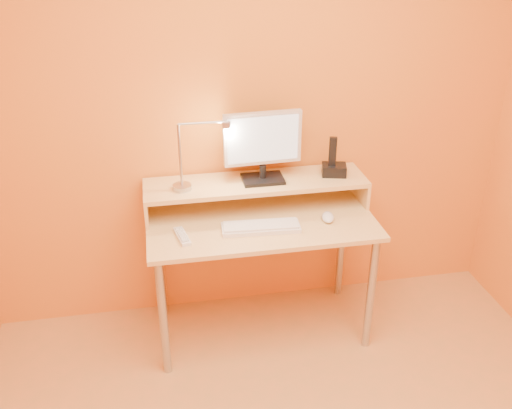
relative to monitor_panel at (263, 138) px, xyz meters
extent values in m
cube|color=orange|center=(-0.04, 0.16, 0.13)|extent=(3.00, 0.04, 2.50)
cylinder|color=#A7A7AF|center=(-0.59, -0.41, -0.77)|extent=(0.04, 0.04, 0.69)
cylinder|color=#A7A7AF|center=(0.51, -0.41, -0.77)|extent=(0.04, 0.04, 0.69)
cylinder|color=#A7A7AF|center=(-0.59, 0.09, -0.77)|extent=(0.04, 0.04, 0.69)
cylinder|color=#A7A7AF|center=(0.51, 0.09, -0.77)|extent=(0.04, 0.04, 0.69)
cube|color=#ECB97A|center=(-0.04, -0.16, -0.41)|extent=(1.20, 0.60, 0.02)
cube|color=#ECB97A|center=(-0.63, -0.01, -0.33)|extent=(0.02, 0.30, 0.14)
cube|color=#ECB97A|center=(0.55, -0.01, -0.33)|extent=(0.02, 0.30, 0.14)
cube|color=#ECB97A|center=(-0.04, -0.01, -0.25)|extent=(1.20, 0.30, 0.02)
cube|color=black|center=(0.00, -0.01, -0.23)|extent=(0.22, 0.16, 0.02)
cylinder|color=black|center=(0.00, -0.01, -0.19)|extent=(0.04, 0.04, 0.07)
cube|color=silver|center=(0.00, 0.00, 0.00)|extent=(0.41, 0.06, 0.28)
cube|color=black|center=(0.00, 0.02, 0.00)|extent=(0.37, 0.03, 0.24)
cube|color=silver|center=(0.00, -0.02, 0.00)|extent=(0.37, 0.02, 0.24)
cylinder|color=#A7A7AF|center=(-0.43, -0.04, -0.23)|extent=(0.10, 0.10, 0.02)
cylinder|color=#A7A7AF|center=(-0.43, -0.04, -0.05)|extent=(0.01, 0.01, 0.33)
cylinder|color=#A7A7AF|center=(-0.31, -0.04, 0.12)|extent=(0.24, 0.01, 0.01)
cylinder|color=#A7A7AF|center=(-0.19, -0.04, 0.10)|extent=(0.04, 0.04, 0.03)
cylinder|color=#FFEAC6|center=(-0.19, -0.04, 0.09)|extent=(0.03, 0.03, 0.00)
cube|color=black|center=(0.40, -0.01, -0.21)|extent=(0.15, 0.13, 0.06)
cube|color=black|center=(0.38, -0.01, -0.10)|extent=(0.04, 0.03, 0.16)
cube|color=#214FFF|center=(0.44, -0.06, -0.21)|extent=(0.01, 0.00, 0.04)
cube|color=silver|center=(-0.06, -0.26, -0.39)|extent=(0.41, 0.15, 0.02)
ellipsoid|color=silver|center=(0.31, -0.23, -0.38)|extent=(0.09, 0.12, 0.04)
cube|color=silver|center=(-0.46, -0.27, -0.39)|extent=(0.08, 0.18, 0.02)
camera|label=1|loc=(-0.55, -2.72, 1.04)|focal=39.67mm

